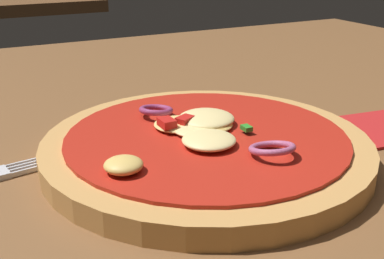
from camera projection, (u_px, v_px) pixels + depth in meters
name	position (u px, v px, depth m)	size (l,w,h in m)	color
dining_table	(195.00, 167.00, 0.45)	(1.34, 1.10, 0.04)	brown
pizza	(202.00, 146.00, 0.42)	(0.28, 0.28, 0.03)	tan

